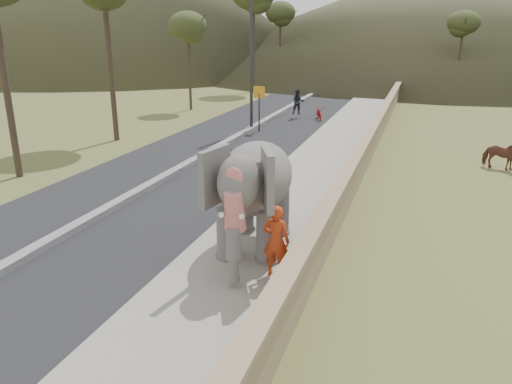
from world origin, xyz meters
TOP-DOWN VIEW (x-y plane):
  - ground at (0.00, 0.00)m, footprint 160.00×160.00m
  - road at (-5.00, 10.00)m, footprint 7.00×120.00m
  - median at (-5.00, 10.00)m, footprint 0.35×120.00m
  - walkway at (0.00, 10.00)m, footprint 3.00×120.00m
  - parapet at (1.65, 10.00)m, footprint 0.30×120.00m
  - lamppost at (-4.69, 17.05)m, footprint 1.76×0.36m
  - signboard at (-4.50, 16.85)m, footprint 0.60×0.08m
  - cow at (6.69, 12.79)m, footprint 1.49×0.98m
  - hill_far at (5.00, 70.00)m, footprint 80.00×80.00m
  - elephant_and_man at (0.02, 2.70)m, footprint 2.40×3.94m
  - motorcyclist at (-2.81, 21.49)m, footprint 2.30×1.75m
  - trees at (-1.91, 26.17)m, footprint 48.17×41.70m

SIDE VIEW (x-z plane):
  - ground at x=0.00m, z-range 0.00..0.00m
  - road at x=-5.00m, z-range 0.00..0.03m
  - walkway at x=0.00m, z-range 0.00..0.15m
  - median at x=-5.00m, z-range 0.00..0.22m
  - parapet at x=1.65m, z-range 0.00..1.10m
  - cow at x=6.69m, z-range 0.00..1.16m
  - motorcyclist at x=-2.81m, z-range -0.20..1.58m
  - elephant_and_man at x=0.02m, z-range 0.14..2.85m
  - signboard at x=-4.50m, z-range 0.44..2.84m
  - trees at x=-1.91m, z-range -0.73..8.82m
  - lamppost at x=-4.69m, z-range 0.87..8.87m
  - hill_far at x=5.00m, z-range 0.00..14.00m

